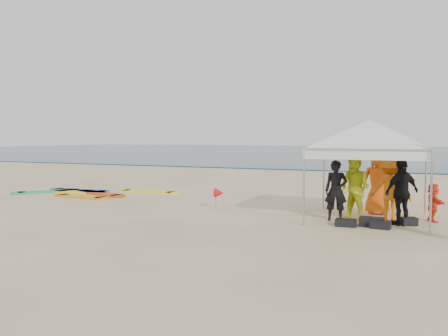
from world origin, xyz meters
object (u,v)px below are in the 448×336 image
at_px(person_orange_b, 378,182).
at_px(person_orange_a, 390,190).
at_px(marker_pennant, 219,193).
at_px(canopy_tent, 370,120).
at_px(person_black_a, 336,191).
at_px(person_seated, 433,202).
at_px(surfboard_spread, 90,193).
at_px(person_black_b, 402,192).
at_px(person_yellow, 355,188).

bearing_deg(person_orange_b, person_orange_a, 114.53).
distance_m(person_orange_a, marker_pennant, 4.83).
distance_m(person_orange_b, canopy_tent, 1.96).
relative_size(person_black_a, marker_pennant, 2.48).
distance_m(person_orange_a, person_seated, 1.11).
bearing_deg(canopy_tent, person_black_a, -148.89).
distance_m(marker_pennant, surfboard_spread, 6.30).
height_order(person_black_b, person_orange_b, person_orange_b).
bearing_deg(person_yellow, canopy_tent, 73.47).
height_order(person_yellow, marker_pennant, person_yellow).
height_order(person_orange_a, canopy_tent, canopy_tent).
height_order(person_seated, marker_pennant, person_seated).
height_order(person_black_b, canopy_tent, canopy_tent).
bearing_deg(person_orange_a, person_orange_b, -69.55).
distance_m(person_yellow, person_black_b, 1.14).
distance_m(person_yellow, marker_pennant, 4.00).
relative_size(person_yellow, canopy_tent, 0.43).
height_order(person_black_b, surfboard_spread, person_black_b).
height_order(person_black_a, person_orange_a, person_orange_a).
xyz_separation_m(person_orange_a, person_seated, (1.04, 0.25, -0.31)).
relative_size(person_yellow, person_seated, 1.73).
xyz_separation_m(person_yellow, canopy_tent, (0.32, 0.32, 1.77)).
height_order(person_orange_a, person_orange_b, person_orange_b).
distance_m(person_yellow, person_seated, 2.04).
bearing_deg(canopy_tent, marker_pennant, 179.74).
bearing_deg(person_orange_b, canopy_tent, 81.12).
height_order(person_black_a, person_yellow, person_yellow).
height_order(person_orange_b, canopy_tent, canopy_tent).
bearing_deg(person_black_a, person_black_b, -6.46).
bearing_deg(person_black_a, person_orange_a, 16.22).
bearing_deg(surfboard_spread, marker_pennant, -13.90).
relative_size(canopy_tent, marker_pennant, 6.28).
bearing_deg(person_seated, surfboard_spread, 70.29).
relative_size(person_black_a, person_yellow, 0.92).
xyz_separation_m(person_black_a, surfboard_spread, (-9.62, 2.00, -0.76)).
height_order(person_yellow, person_orange_b, person_orange_b).
distance_m(person_black_b, person_seated, 1.14).
bearing_deg(canopy_tent, person_orange_a, 12.08).
height_order(person_black_a, person_orange_b, person_orange_b).
bearing_deg(canopy_tent, person_yellow, -134.75).
bearing_deg(person_orange_a, person_black_b, 115.97).
bearing_deg(person_black_b, marker_pennant, -48.56).
bearing_deg(person_yellow, person_black_b, 22.76).
distance_m(person_black_a, canopy_tent, 2.05).
distance_m(person_orange_a, person_black_b, 0.61).
bearing_deg(person_seated, person_orange_a, 89.14).
relative_size(person_orange_a, canopy_tent, 0.40).
height_order(person_yellow, surfboard_spread, person_yellow).
height_order(canopy_tent, marker_pennant, canopy_tent).
distance_m(person_black_a, person_yellow, 0.48).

